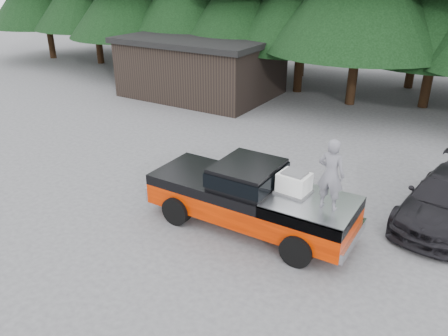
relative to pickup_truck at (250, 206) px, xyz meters
The scene contains 7 objects.
ground 1.02m from the pickup_truck, 115.15° to the right, with size 120.00×120.00×0.00m, color #4C4C4E.
pickup_truck is the anchor object (origin of this frame).
truck_cab 0.97m from the pickup_truck, behind, with size 1.66×1.90×0.59m, color black.
air_compressor 1.53m from the pickup_truck, ahead, with size 0.78×0.65×0.53m, color white.
man_on_bed 2.73m from the pickup_truck, ahead, with size 0.66×0.43×1.82m, color slate.
parked_car 5.70m from the pickup_truck, 34.99° to the left, with size 1.95×4.80×1.39m, color black.
utility_building 14.69m from the pickup_truck, 129.56° to the left, with size 8.40×6.40×3.30m.
Camera 1 is at (5.34, -8.78, 6.71)m, focal length 35.00 mm.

